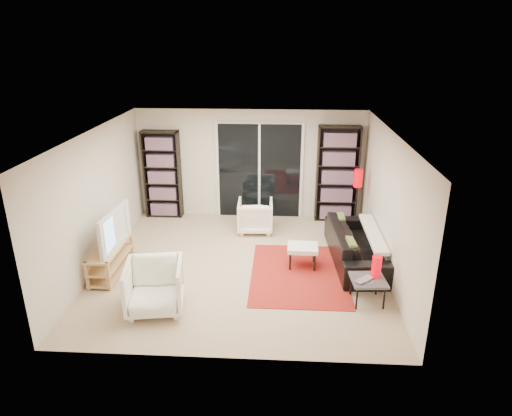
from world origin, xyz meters
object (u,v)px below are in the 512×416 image
(tv_stand, at_px, (111,258))
(ottoman, at_px, (303,249))
(armchair_back, at_px, (255,216))
(bookshelf_left, at_px, (162,174))
(bookshelf_right, at_px, (337,174))
(sofa, at_px, (357,245))
(floor_lamp, at_px, (358,185))
(side_table, at_px, (368,281))
(armchair_front, at_px, (155,287))

(tv_stand, xyz_separation_m, ottoman, (3.31, 0.41, 0.08))
(tv_stand, xyz_separation_m, armchair_back, (2.38, 1.95, 0.07))
(bookshelf_left, height_order, bookshelf_right, bookshelf_right)
(sofa, bearing_deg, floor_lamp, -10.03)
(armchair_back, relative_size, floor_lamp, 0.55)
(bookshelf_left, relative_size, ottoman, 3.58)
(armchair_back, bearing_deg, tv_stand, 37.17)
(bookshelf_right, distance_m, floor_lamp, 0.73)
(bookshelf_left, xyz_separation_m, armchair_back, (2.11, -0.75, -0.64))
(tv_stand, relative_size, armchair_back, 1.74)
(bookshelf_right, xyz_separation_m, sofa, (0.18, -2.02, -0.73))
(bookshelf_left, distance_m, tv_stand, 2.80)
(bookshelf_left, distance_m, ottoman, 3.85)
(armchair_back, bearing_deg, side_table, 123.36)
(bookshelf_left, relative_size, floor_lamp, 1.45)
(tv_stand, bearing_deg, sofa, 8.94)
(floor_lamp, bearing_deg, side_table, -94.13)
(sofa, bearing_deg, tv_stand, 95.66)
(bookshelf_right, height_order, sofa, bookshelf_right)
(sofa, height_order, armchair_front, armchair_front)
(tv_stand, height_order, armchair_back, armchair_back)
(sofa, height_order, ottoman, sofa)
(tv_stand, distance_m, armchair_back, 3.08)
(sofa, relative_size, armchair_front, 2.61)
(sofa, relative_size, side_table, 3.97)
(floor_lamp, bearing_deg, tv_stand, -155.29)
(tv_stand, bearing_deg, floor_lamp, 24.71)
(armchair_front, height_order, side_table, armchair_front)
(bookshelf_right, xyz_separation_m, floor_lamp, (0.34, -0.64, -0.03))
(bookshelf_left, relative_size, bookshelf_right, 0.93)
(sofa, xyz_separation_m, floor_lamp, (0.16, 1.38, 0.70))
(tv_stand, height_order, armchair_front, armchair_front)
(bookshelf_left, distance_m, armchair_back, 2.33)
(bookshelf_right, relative_size, armchair_front, 2.49)
(ottoman, height_order, side_table, same)
(armchair_front, relative_size, ottoman, 1.55)
(tv_stand, height_order, sofa, sofa)
(tv_stand, distance_m, ottoman, 3.34)
(sofa, xyz_separation_m, side_table, (-0.04, -1.37, 0.04))
(bookshelf_right, distance_m, sofa, 2.15)
(bookshelf_right, xyz_separation_m, tv_stand, (-4.12, -2.69, -0.79))
(floor_lamp, bearing_deg, bookshelf_left, 171.33)
(tv_stand, bearing_deg, bookshelf_right, 33.16)
(floor_lamp, bearing_deg, bookshelf_right, 118.20)
(bookshelf_right, distance_m, tv_stand, 4.99)
(bookshelf_right, height_order, armchair_front, bookshelf_right)
(side_table, bearing_deg, tv_stand, 170.72)
(sofa, bearing_deg, ottoman, 101.78)
(armchair_back, bearing_deg, armchair_front, 64.45)
(tv_stand, height_order, floor_lamp, floor_lamp)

